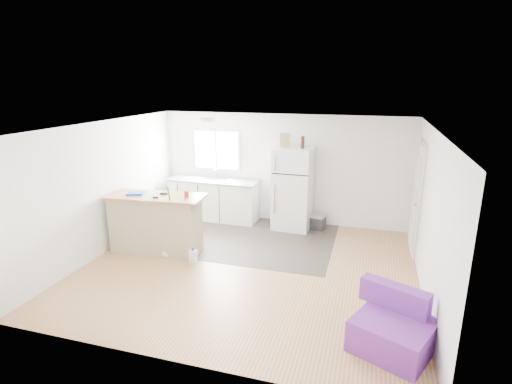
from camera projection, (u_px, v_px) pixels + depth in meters
room at (248, 201)px, 6.50m from camera, size 5.51×5.01×2.41m
vinyl_zone at (233, 236)px, 8.18m from camera, size 4.05×2.50×0.00m
window at (216, 150)px, 9.12m from camera, size 1.18×0.06×0.98m
interior_door at (417, 199)px, 7.24m from camera, size 0.11×0.92×2.10m
ceiling_fixture at (207, 120)px, 7.62m from camera, size 0.30×0.30×0.07m
kitchen_cabinets at (214, 199)px, 9.12m from camera, size 2.08×0.67×1.20m
peninsula at (156, 223)px, 7.35m from camera, size 1.82×0.82×1.08m
refrigerator at (293, 188)px, 8.46m from camera, size 0.81×0.77×1.75m
cooler at (315, 221)px, 8.59m from camera, size 0.48×0.38×0.32m
purple_seat at (393, 329)px, 4.73m from camera, size 1.09×1.09×0.69m
cleaner_jug at (193, 256)px, 6.96m from camera, size 0.13×0.10×0.29m
mop at (168, 245)px, 7.18m from camera, size 0.23×0.38×1.35m
red_cup at (186, 194)px, 7.07m from camera, size 0.08×0.08×0.12m
blue_tray at (136, 193)px, 7.27m from camera, size 0.35×0.30×0.04m
tool_a at (164, 194)px, 7.26m from camera, size 0.15×0.08×0.03m
tool_b at (155, 197)px, 7.03m from camera, size 0.10×0.05×0.03m
cardboard_box at (285, 140)px, 8.18m from camera, size 0.21×0.13×0.30m
bottle_left at (303, 143)px, 8.06m from camera, size 0.08×0.08×0.25m
bottle_right at (303, 142)px, 8.09m from camera, size 0.09×0.09×0.25m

